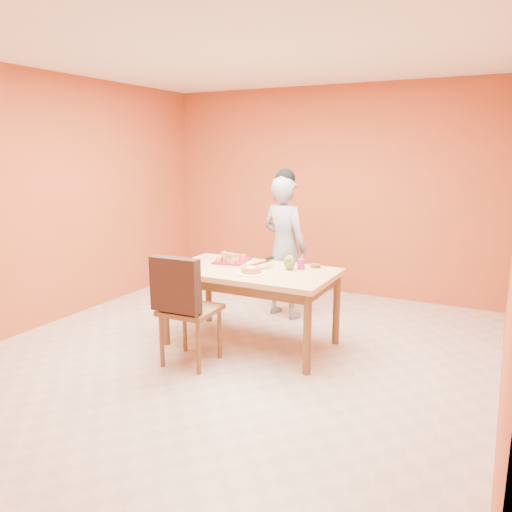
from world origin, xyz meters
The scene contains 16 objects.
floor centered at (0.00, 0.00, 0.00)m, with size 5.00×5.00×0.00m, color #B8AC9D.
ceiling centered at (0.00, 0.00, 2.70)m, with size 5.00×5.00×0.00m, color white.
wall_back centered at (0.00, 2.50, 1.35)m, with size 4.50×4.50×0.00m, color #C64A2D.
wall_left centered at (-2.25, 0.00, 1.35)m, with size 5.00×5.00×0.00m, color #C64A2D.
dining_table centered at (0.03, 0.29, 0.67)m, with size 1.60×0.90×0.76m.
dining_chair centered at (-0.25, -0.37, 0.52)m, with size 0.48×0.56×1.01m.
pastry_pile centered at (-0.30, 0.46, 0.82)m, with size 0.27×0.27×0.09m, color tan, non-canonical shape.
person centered at (-0.05, 1.24, 0.80)m, with size 0.59×0.38×1.61m, color gray.
pastry_platter centered at (-0.30, 0.46, 0.77)m, with size 0.30×0.30×0.02m, color maroon.
red_dinner_plate centered at (-0.27, 0.64, 0.77)m, with size 0.22×0.22×0.01m, color maroon.
white_cake_plate centered at (0.11, 0.14, 0.77)m, with size 0.28×0.28×0.01m, color white.
sponge_cake centered at (0.11, 0.14, 0.79)m, with size 0.19×0.19×0.04m, color orange.
cake_server centered at (0.12, 0.32, 0.82)m, with size 0.05×0.28×0.01m, color silver.
egg_ornament centered at (0.36, 0.43, 0.83)m, with size 0.11×0.09×0.14m, color olive.
magenta_glass centered at (0.45, 0.51, 0.81)m, with size 0.07×0.07×0.10m, color #B81B6A.
checker_tin centered at (0.55, 0.64, 0.78)m, with size 0.10×0.10×0.03m, color #38200F.
Camera 1 is at (2.19, -3.83, 1.87)m, focal length 35.00 mm.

